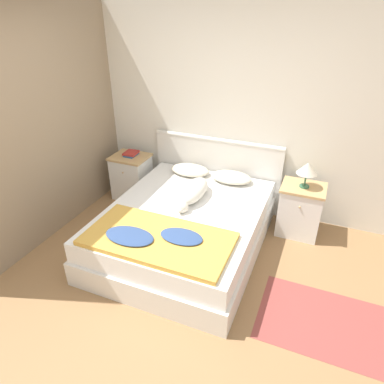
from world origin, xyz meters
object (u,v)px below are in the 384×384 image
(nightstand_left, at_px, (132,177))
(dog, at_px, (193,192))
(pillow_left, at_px, (190,170))
(bed, at_px, (185,228))
(pillow_right, at_px, (231,177))
(table_lamp, at_px, (307,169))
(book_stack, at_px, (131,154))
(nightstand_right, at_px, (300,210))

(nightstand_left, relative_size, dog, 0.79)
(nightstand_left, height_order, pillow_left, nightstand_left)
(bed, height_order, pillow_right, pillow_right)
(pillow_right, height_order, table_lamp, table_lamp)
(nightstand_left, height_order, table_lamp, table_lamp)
(nightstand_left, height_order, book_stack, book_stack)
(pillow_right, height_order, book_stack, book_stack)
(pillow_right, bearing_deg, pillow_left, 180.00)
(pillow_right, distance_m, dog, 0.65)
(nightstand_left, relative_size, book_stack, 2.99)
(table_lamp, bearing_deg, nightstand_right, 90.00)
(nightstand_left, distance_m, nightstand_right, 2.31)
(nightstand_left, xyz_separation_m, pillow_right, (1.44, 0.05, 0.24))
(bed, xyz_separation_m, table_lamp, (1.16, 0.76, 0.61))
(nightstand_left, distance_m, book_stack, 0.34)
(nightstand_right, distance_m, pillow_left, 1.46)
(bed, height_order, nightstand_right, nightstand_right)
(nightstand_right, distance_m, pillow_right, 0.91)
(nightstand_right, height_order, pillow_right, nightstand_right)
(nightstand_left, xyz_separation_m, table_lamp, (2.31, -0.01, 0.54))
(nightstand_left, distance_m, dog, 1.31)
(table_lamp, bearing_deg, pillow_left, 177.62)
(book_stack, xyz_separation_m, table_lamp, (2.31, -0.04, 0.20))
(dog, xyz_separation_m, book_stack, (-1.16, 0.57, 0.06))
(pillow_right, distance_m, book_stack, 1.44)
(bed, bearing_deg, pillow_right, 71.15)
(pillow_right, bearing_deg, nightstand_right, -3.24)
(pillow_left, height_order, pillow_right, same)
(pillow_left, relative_size, dog, 0.64)
(bed, xyz_separation_m, pillow_right, (0.28, 0.82, 0.31))
(pillow_right, xyz_separation_m, dog, (-0.27, -0.59, 0.04))
(nightstand_left, xyz_separation_m, dog, (1.16, -0.54, 0.28))
(pillow_right, bearing_deg, book_stack, -179.35)
(pillow_left, relative_size, pillow_right, 1.00)
(bed, distance_m, pillow_right, 0.92)
(nightstand_right, relative_size, pillow_right, 1.22)
(pillow_right, relative_size, table_lamp, 1.71)
(pillow_left, distance_m, table_lamp, 1.47)
(pillow_left, height_order, dog, dog)
(nightstand_right, bearing_deg, bed, -146.33)
(nightstand_right, relative_size, table_lamp, 2.09)
(pillow_left, height_order, table_lamp, table_lamp)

